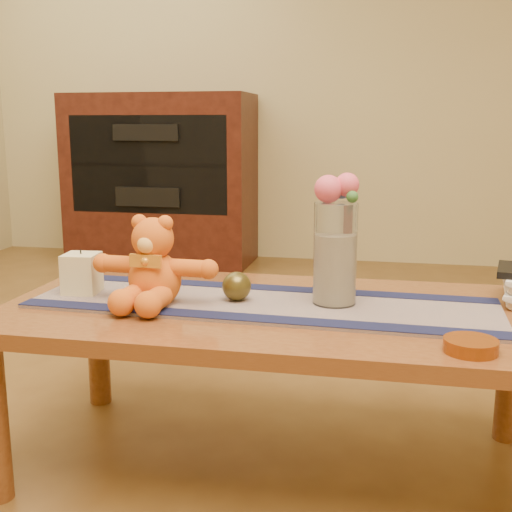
% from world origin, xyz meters
% --- Properties ---
extents(floor, '(5.50, 5.50, 0.00)m').
position_xyz_m(floor, '(0.00, 0.00, 0.00)').
color(floor, brown).
rests_on(floor, ground).
extents(wall_back, '(5.50, 0.00, 5.50)m').
position_xyz_m(wall_back, '(0.00, 2.75, 1.35)').
color(wall_back, tan).
rests_on(wall_back, floor).
extents(coffee_table_top, '(1.40, 0.70, 0.04)m').
position_xyz_m(coffee_table_top, '(0.00, 0.00, 0.43)').
color(coffee_table_top, '#5F3216').
rests_on(coffee_table_top, floor).
extents(table_leg_bl, '(0.07, 0.07, 0.41)m').
position_xyz_m(table_leg_bl, '(-0.64, 0.29, 0.21)').
color(table_leg_bl, '#5F3216').
rests_on(table_leg_bl, floor).
extents(table_leg_br, '(0.07, 0.07, 0.41)m').
position_xyz_m(table_leg_br, '(0.64, 0.29, 0.21)').
color(table_leg_br, '#5F3216').
rests_on(table_leg_br, floor).
extents(persian_runner, '(1.21, 0.39, 0.01)m').
position_xyz_m(persian_runner, '(-0.03, 0.01, 0.45)').
color(persian_runner, '#1A2149').
rests_on(persian_runner, coffee_table_top).
extents(runner_border_near, '(1.20, 0.10, 0.00)m').
position_xyz_m(runner_border_near, '(-0.04, -0.14, 0.46)').
color(runner_border_near, '#121536').
rests_on(runner_border_near, persian_runner).
extents(runner_border_far, '(1.20, 0.10, 0.00)m').
position_xyz_m(runner_border_far, '(-0.03, 0.15, 0.46)').
color(runner_border_far, '#121536').
rests_on(runner_border_far, persian_runner).
extents(teddy_bear, '(0.33, 0.28, 0.21)m').
position_xyz_m(teddy_bear, '(-0.31, -0.05, 0.57)').
color(teddy_bear, orange).
rests_on(teddy_bear, persian_runner).
extents(pillar_candle, '(0.10, 0.10, 0.11)m').
position_xyz_m(pillar_candle, '(-0.54, 0.00, 0.51)').
color(pillar_candle, beige).
rests_on(pillar_candle, persian_runner).
extents(candle_wick, '(0.00, 0.00, 0.01)m').
position_xyz_m(candle_wick, '(-0.54, 0.00, 0.57)').
color(candle_wick, black).
rests_on(candle_wick, pillar_candle).
extents(glass_vase, '(0.11, 0.11, 0.26)m').
position_xyz_m(glass_vase, '(0.15, 0.03, 0.59)').
color(glass_vase, silver).
rests_on(glass_vase, persian_runner).
extents(potpourri_fill, '(0.09, 0.09, 0.18)m').
position_xyz_m(potpourri_fill, '(0.15, 0.03, 0.55)').
color(potpourri_fill, beige).
rests_on(potpourri_fill, glass_vase).
extents(rose_left, '(0.07, 0.07, 0.07)m').
position_xyz_m(rose_left, '(0.13, 0.02, 0.75)').
color(rose_left, '#DF4F69').
rests_on(rose_left, glass_vase).
extents(rose_right, '(0.06, 0.06, 0.06)m').
position_xyz_m(rose_right, '(0.17, 0.04, 0.76)').
color(rose_right, '#DF4F69').
rests_on(rose_right, glass_vase).
extents(blue_flower_back, '(0.04, 0.04, 0.04)m').
position_xyz_m(blue_flower_back, '(0.16, 0.07, 0.75)').
color(blue_flower_back, '#506AAF').
rests_on(blue_flower_back, glass_vase).
extents(blue_flower_side, '(0.04, 0.04, 0.04)m').
position_xyz_m(blue_flower_side, '(0.12, 0.05, 0.74)').
color(blue_flower_side, '#506AAF').
rests_on(blue_flower_side, glass_vase).
extents(leaf_sprig, '(0.03, 0.03, 0.03)m').
position_xyz_m(leaf_sprig, '(0.19, 0.01, 0.74)').
color(leaf_sprig, '#33662D').
rests_on(leaf_sprig, glass_vase).
extents(bronze_ball, '(0.08, 0.08, 0.08)m').
position_xyz_m(bronze_ball, '(-0.10, 0.01, 0.50)').
color(bronze_ball, '#493F18').
rests_on(bronze_ball, persian_runner).
extents(book_bottom, '(0.19, 0.24, 0.02)m').
position_xyz_m(book_bottom, '(0.59, 0.18, 0.46)').
color(book_bottom, beige).
rests_on(book_bottom, coffee_table_top).
extents(book_lower, '(0.22, 0.26, 0.02)m').
position_xyz_m(book_lower, '(0.59, 0.18, 0.48)').
color(book_lower, beige).
rests_on(book_lower, book_bottom).
extents(book_upper, '(0.18, 0.23, 0.02)m').
position_xyz_m(book_upper, '(0.59, 0.19, 0.50)').
color(book_upper, beige).
rests_on(book_upper, book_lower).
extents(book_top, '(0.21, 0.26, 0.02)m').
position_xyz_m(book_top, '(0.59, 0.18, 0.52)').
color(book_top, beige).
rests_on(book_top, book_upper).
extents(tv_remote, '(0.07, 0.17, 0.02)m').
position_xyz_m(tv_remote, '(0.59, 0.17, 0.54)').
color(tv_remote, black).
rests_on(tv_remote, book_top).
extents(amber_dish, '(0.14, 0.14, 0.03)m').
position_xyz_m(amber_dish, '(0.45, -0.26, 0.46)').
color(amber_dish, '#BF5914').
rests_on(amber_dish, coffee_table_top).
extents(media_cabinet, '(1.20, 0.50, 1.10)m').
position_xyz_m(media_cabinet, '(-1.20, 2.48, 0.55)').
color(media_cabinet, black).
rests_on(media_cabinet, floor).
extents(cabinet_cavity, '(1.02, 0.03, 0.61)m').
position_xyz_m(cabinet_cavity, '(-1.20, 2.25, 0.66)').
color(cabinet_cavity, black).
rests_on(cabinet_cavity, media_cabinet).
extents(cabinet_shelf, '(1.02, 0.20, 0.02)m').
position_xyz_m(cabinet_shelf, '(-1.20, 2.33, 0.66)').
color(cabinet_shelf, black).
rests_on(cabinet_shelf, media_cabinet).
extents(stereo_upper, '(0.42, 0.28, 0.10)m').
position_xyz_m(stereo_upper, '(-1.20, 2.35, 0.86)').
color(stereo_upper, black).
rests_on(stereo_upper, media_cabinet).
extents(stereo_lower, '(0.42, 0.28, 0.12)m').
position_xyz_m(stereo_lower, '(-1.20, 2.35, 0.46)').
color(stereo_lower, black).
rests_on(stereo_lower, media_cabinet).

